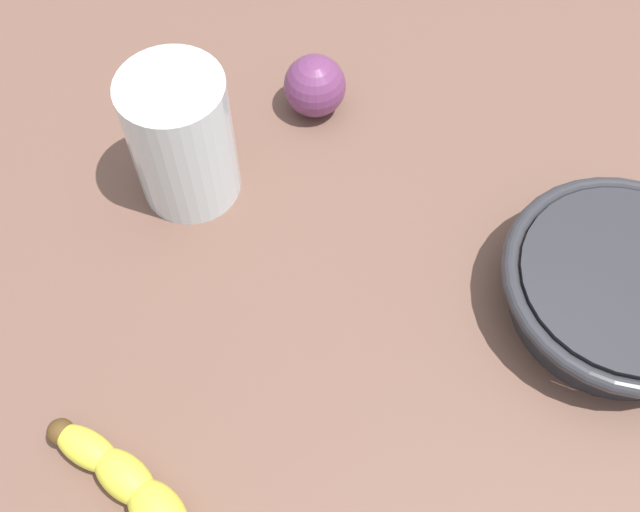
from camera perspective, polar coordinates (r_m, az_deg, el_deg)
wooden_tabletop at (r=56.85cm, az=5.24°, el=-5.41°), size 120.00×120.00×3.00cm
smoothie_glass at (r=57.91cm, az=-10.37°, el=8.64°), size 7.83×7.83×11.45cm
ceramic_bowl at (r=57.31cm, az=21.84°, el=-2.60°), size 17.34×17.34×4.48cm
plum_fruit at (r=64.73cm, az=-0.40°, el=12.69°), size 5.24×5.24×5.24cm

